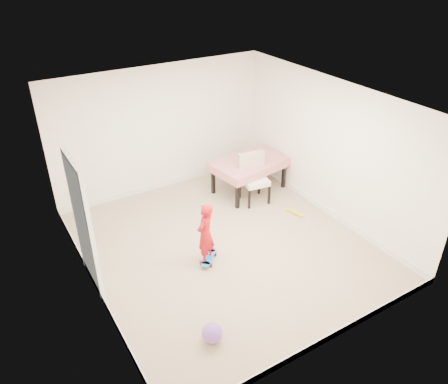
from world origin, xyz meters
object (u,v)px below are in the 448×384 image
dining_chair (255,179)px  skateboard (209,258)px  child (205,235)px  balloon (212,333)px  dining_table (249,175)px

dining_chair → skateboard: (-1.74, -1.18, -0.45)m
dining_chair → skateboard: bearing=-137.4°
skateboard → child: bearing=147.0°
skateboard → dining_chair: bearing=-11.4°
balloon → dining_chair: bearing=46.6°
dining_table → balloon: size_ratio=5.34×
dining_table → dining_chair: bearing=-118.6°
skateboard → balloon: size_ratio=1.95×
dining_chair → child: child is taller
dining_table → skateboard: dining_table is taller
skateboard → balloon: 1.68m
dining_table → balloon: dining_table is taller
skateboard → child: (-0.05, -0.01, 0.50)m
dining_table → skateboard: (-1.89, -1.61, -0.31)m
dining_table → child: child is taller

